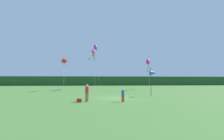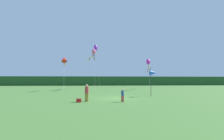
% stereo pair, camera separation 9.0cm
% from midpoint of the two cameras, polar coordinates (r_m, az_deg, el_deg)
% --- Properties ---
extents(ground_plane, '(120.00, 120.00, 0.00)m').
position_cam_midpoint_polar(ground_plane, '(17.56, 1.69, -10.76)').
color(ground_plane, '#477533').
extents(distant_treeline, '(108.00, 3.90, 3.73)m').
position_cam_midpoint_polar(distant_treeline, '(62.37, -2.74, -4.25)').
color(distant_treeline, '#234C23').
rests_on(distant_treeline, ground).
extents(person_adult, '(0.37, 0.37, 1.66)m').
position_cam_midpoint_polar(person_adult, '(14.74, -9.57, -8.36)').
color(person_adult, olive).
rests_on(person_adult, ground).
extents(person_child, '(0.27, 0.27, 1.25)m').
position_cam_midpoint_polar(person_child, '(14.34, 4.28, -9.45)').
color(person_child, '#B23338').
rests_on(person_child, ground).
extents(cooler_box, '(0.44, 0.39, 0.32)m').
position_cam_midpoint_polar(cooler_box, '(14.57, -12.50, -11.40)').
color(cooler_box, red).
rests_on(cooler_box, ground).
extents(banner_flag_pole, '(0.90, 0.70, 3.73)m').
position_cam_midpoint_polar(banner_flag_pole, '(20.15, 15.72, -1.14)').
color(banner_flag_pole, black).
rests_on(banner_flag_pole, ground).
extents(kite_red, '(1.82, 6.87, 7.09)m').
position_cam_midpoint_polar(kite_red, '(31.11, -17.89, 3.87)').
color(kite_red, '#B2B2B2').
rests_on(kite_red, ground).
extents(kite_rainbow, '(1.09, 7.98, 9.08)m').
position_cam_midpoint_polar(kite_rainbow, '(32.98, -6.98, 6.79)').
color(kite_rainbow, '#B2B2B2').
rests_on(kite_rainbow, ground).
extents(kite_magenta, '(3.18, 11.52, 7.01)m').
position_cam_midpoint_polar(kite_magenta, '(34.48, 13.88, 2.50)').
color(kite_magenta, '#B2B2B2').
rests_on(kite_magenta, ground).
extents(kite_purple, '(3.60, 8.84, 10.31)m').
position_cam_midpoint_polar(kite_purple, '(34.77, -6.66, 7.76)').
color(kite_purple, '#B2B2B2').
rests_on(kite_purple, ground).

